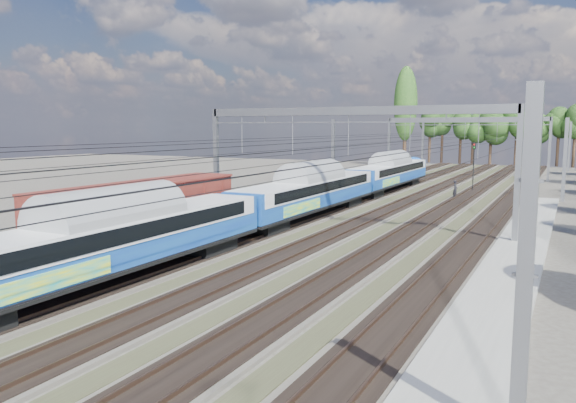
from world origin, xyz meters
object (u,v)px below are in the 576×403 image
at_px(emu_train, 309,187).
at_px(signal_near, 474,161).
at_px(signal_far, 518,156).
at_px(freight_boxcar, 143,210).
at_px(worker, 455,190).

xyz_separation_m(emu_train, signal_near, (8.62, 27.50, 0.86)).
relative_size(emu_train, signal_near, 11.84).
xyz_separation_m(emu_train, signal_far, (12.01, 44.52, 0.79)).
relative_size(freight_boxcar, signal_far, 2.79).
distance_m(worker, signal_far, 25.59).
height_order(freight_boxcar, signal_far, signal_far).
height_order(emu_train, freight_boxcar, emu_train).
bearing_deg(worker, signal_far, -9.14).
bearing_deg(signal_far, worker, -79.85).
xyz_separation_m(freight_boxcar, signal_far, (16.51, 59.19, 1.08)).
height_order(emu_train, signal_far, signal_far).
bearing_deg(worker, signal_near, -3.87).
height_order(emu_train, signal_near, signal_near).
bearing_deg(freight_boxcar, signal_far, 74.41).
bearing_deg(emu_train, signal_near, 72.60).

